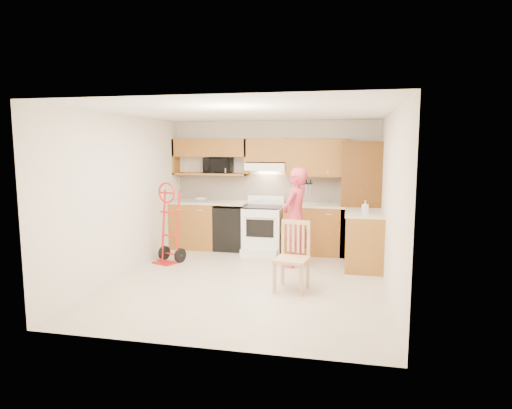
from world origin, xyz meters
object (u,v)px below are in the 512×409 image
(hand_truck, at_px, (167,227))
(person, at_px, (295,218))
(microwave, at_px, (219,165))
(range, at_px, (262,226))
(dining_chair, at_px, (292,257))

(hand_truck, bearing_deg, person, 24.99)
(microwave, bearing_deg, hand_truck, -114.98)
(range, height_order, dining_chair, range)
(microwave, bearing_deg, person, -36.41)
(person, bearing_deg, dining_chair, 25.62)
(person, height_order, hand_truck, person)
(microwave, distance_m, hand_truck, 1.75)
(microwave, xyz_separation_m, hand_truck, (-0.54, -1.32, -1.01))
(microwave, height_order, range, microwave)
(person, bearing_deg, hand_truck, -63.41)
(microwave, relative_size, hand_truck, 0.44)
(range, distance_m, dining_chair, 2.23)
(range, bearing_deg, person, -47.78)
(microwave, distance_m, dining_chair, 3.18)
(person, bearing_deg, microwave, -102.77)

